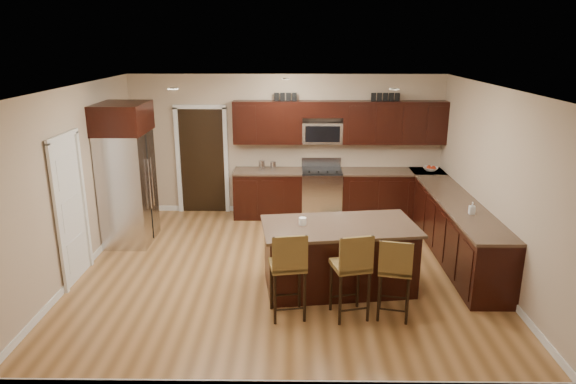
{
  "coord_description": "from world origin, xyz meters",
  "views": [
    {
      "loc": [
        0.15,
        -7.04,
        3.33
      ],
      "look_at": [
        0.06,
        0.4,
        1.1
      ],
      "focal_mm": 32.0,
      "sensor_mm": 36.0,
      "label": 1
    }
  ],
  "objects_px": {
    "stool_left": "(288,266)",
    "stool_mid": "(352,266)",
    "refrigerator": "(127,173)",
    "island": "(338,258)",
    "stool_right": "(395,269)",
    "range": "(321,193)"
  },
  "relations": [
    {
      "from": "range",
      "to": "island",
      "type": "bearing_deg",
      "value": -88.35
    },
    {
      "from": "stool_right",
      "to": "refrigerator",
      "type": "bearing_deg",
      "value": 160.35
    },
    {
      "from": "island",
      "to": "refrigerator",
      "type": "xyz_separation_m",
      "value": [
        -3.39,
        1.67,
        0.77
      ]
    },
    {
      "from": "stool_left",
      "to": "stool_right",
      "type": "relative_size",
      "value": 1.07
    },
    {
      "from": "range",
      "to": "refrigerator",
      "type": "bearing_deg",
      "value": -158.27
    },
    {
      "from": "stool_mid",
      "to": "refrigerator",
      "type": "height_order",
      "value": "refrigerator"
    },
    {
      "from": "stool_left",
      "to": "stool_mid",
      "type": "bearing_deg",
      "value": -9.66
    },
    {
      "from": "stool_left",
      "to": "stool_mid",
      "type": "height_order",
      "value": "stool_left"
    },
    {
      "from": "stool_left",
      "to": "stool_mid",
      "type": "xyz_separation_m",
      "value": [
        0.77,
        0.0,
        -0.0
      ]
    },
    {
      "from": "range",
      "to": "stool_mid",
      "type": "xyz_separation_m",
      "value": [
        0.18,
        -3.83,
        0.23
      ]
    },
    {
      "from": "range",
      "to": "refrigerator",
      "type": "distance_m",
      "value": 3.63
    },
    {
      "from": "refrigerator",
      "to": "stool_mid",
      "type": "bearing_deg",
      "value": -35.87
    },
    {
      "from": "stool_mid",
      "to": "stool_right",
      "type": "height_order",
      "value": "stool_mid"
    },
    {
      "from": "stool_right",
      "to": "range",
      "type": "bearing_deg",
      "value": 112.77
    },
    {
      "from": "stool_mid",
      "to": "range",
      "type": "bearing_deg",
      "value": 78.78
    },
    {
      "from": "stool_right",
      "to": "refrigerator",
      "type": "xyz_separation_m",
      "value": [
        -3.99,
        2.51,
        0.54
      ]
    },
    {
      "from": "range",
      "to": "island",
      "type": "distance_m",
      "value": 2.98
    },
    {
      "from": "stool_mid",
      "to": "stool_right",
      "type": "distance_m",
      "value": 0.52
    },
    {
      "from": "stool_left",
      "to": "stool_mid",
      "type": "distance_m",
      "value": 0.77
    },
    {
      "from": "island",
      "to": "refrigerator",
      "type": "distance_m",
      "value": 3.85
    },
    {
      "from": "range",
      "to": "stool_left",
      "type": "height_order",
      "value": "stool_left"
    },
    {
      "from": "stool_right",
      "to": "stool_mid",
      "type": "bearing_deg",
      "value": -167.11
    }
  ]
}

